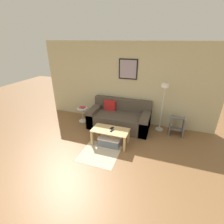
# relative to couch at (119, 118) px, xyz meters

# --- Properties ---
(ground_plane) EXTENTS (16.00, 16.00, 0.00)m
(ground_plane) POSITION_rel_couch_xyz_m (0.02, -2.53, -0.30)
(ground_plane) COLOR brown
(wall_back) EXTENTS (5.60, 0.09, 2.55)m
(wall_back) POSITION_rel_couch_xyz_m (0.03, 0.49, 0.98)
(wall_back) COLOR #C6BC93
(wall_back) RESTS_ON ground_plane
(area_rug) EXTENTS (0.93, 0.91, 0.01)m
(area_rug) POSITION_rel_couch_xyz_m (-0.06, -1.48, -0.29)
(area_rug) COLOR #C1B299
(area_rug) RESTS_ON ground_plane
(couch) EXTENTS (1.88, 0.93, 0.84)m
(couch) POSITION_rel_couch_xyz_m (0.00, 0.00, 0.00)
(couch) COLOR #4C4238
(couch) RESTS_ON ground_plane
(coffee_table) EXTENTS (0.96, 0.48, 0.43)m
(coffee_table) POSITION_rel_couch_xyz_m (0.05, -1.00, 0.05)
(coffee_table) COLOR tan
(coffee_table) RESTS_ON ground_plane
(storage_bin) EXTENTS (0.58, 0.42, 0.23)m
(storage_bin) POSITION_rel_couch_xyz_m (0.05, -1.02, -0.18)
(storage_bin) COLOR slate
(storage_bin) RESTS_ON ground_plane
(floor_lamp) EXTENTS (0.24, 0.51, 1.53)m
(floor_lamp) POSITION_rel_couch_xyz_m (1.25, 0.04, 0.75)
(floor_lamp) COLOR silver
(floor_lamp) RESTS_ON ground_plane
(side_table) EXTENTS (0.36, 0.36, 0.48)m
(side_table) POSITION_rel_couch_xyz_m (-1.28, -0.05, -0.01)
(side_table) COLOR silver
(side_table) RESTS_ON ground_plane
(book_stack) EXTENTS (0.21, 0.19, 0.04)m
(book_stack) POSITION_rel_couch_xyz_m (-1.30, -0.04, 0.20)
(book_stack) COLOR #8C4C93
(book_stack) RESTS_ON side_table
(remote_control) EXTENTS (0.08, 0.16, 0.02)m
(remote_control) POSITION_rel_couch_xyz_m (0.11, -1.02, 0.14)
(remote_control) COLOR black
(remote_control) RESTS_ON coffee_table
(cell_phone) EXTENTS (0.09, 0.15, 0.01)m
(cell_phone) POSITION_rel_couch_xyz_m (0.06, -0.91, 0.14)
(cell_phone) COLOR black
(cell_phone) RESTS_ON coffee_table
(step_stool) EXTENTS (0.39, 0.39, 0.52)m
(step_stool) POSITION_rel_couch_xyz_m (1.72, 0.09, -0.02)
(step_stool) COLOR slate
(step_stool) RESTS_ON ground_plane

